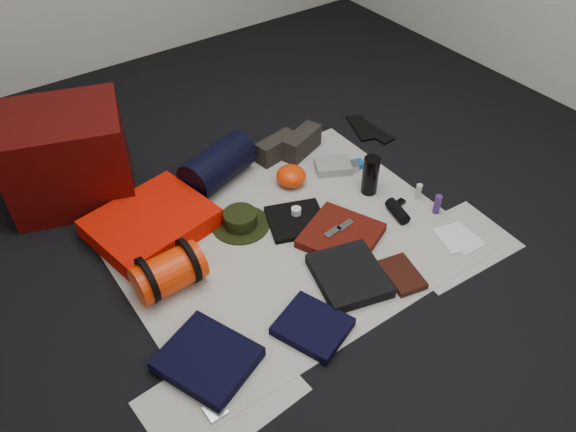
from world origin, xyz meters
TOP-DOWN VIEW (x-y plane):
  - floor at (0.00, 0.00)m, footprint 4.50×4.50m
  - newspaper_mat at (0.00, 0.00)m, footprint 1.60×1.30m
  - newspaper_sheet_front_left at (-0.70, -0.55)m, footprint 0.61×0.44m
  - newspaper_sheet_front_right at (0.65, -0.50)m, footprint 0.60×0.43m
  - red_cabinet at (-0.71, 0.95)m, footprint 0.72×0.66m
  - sleeping_pad at (-0.52, 0.45)m, footprint 0.64×0.56m
  - stuff_sack at (-0.61, 0.06)m, footprint 0.31×0.19m
  - sack_strap_left at (-0.71, 0.06)m, footprint 0.02×0.22m
  - sack_strap_right at (-0.51, 0.06)m, footprint 0.02×0.22m
  - navy_duffel at (-0.04, 0.60)m, footprint 0.46×0.34m
  - boonie_brim at (-0.13, 0.22)m, footprint 0.36×0.36m
  - boonie_crown at (-0.13, 0.22)m, footprint 0.17×0.17m
  - hiking_boot_left at (0.35, 0.60)m, footprint 0.27×0.14m
  - hiking_boot_right at (0.49, 0.55)m, footprint 0.29×0.19m
  - flip_flop_left at (0.99, 0.45)m, footprint 0.12×0.26m
  - flip_flop_right at (0.96, 0.54)m, footprint 0.19×0.30m
  - trousers_navy_a at (-0.67, -0.39)m, footprint 0.42×0.44m
  - trousers_navy_b at (-0.23, -0.51)m, footprint 0.33×0.35m
  - trousers_charcoal at (0.08, -0.38)m, footprint 0.38×0.41m
  - black_tshirt at (0.11, 0.07)m, footprint 0.36×0.35m
  - red_shirt at (0.22, -0.15)m, footprint 0.45×0.45m
  - orange_stuff_sack at (0.27, 0.35)m, footprint 0.20×0.20m
  - first_aid_pouch at (0.54, 0.31)m, footprint 0.24×0.22m
  - water_bottle at (0.58, 0.05)m, footprint 0.11×0.11m
  - speaker at (0.57, -0.18)m, footprint 0.09×0.17m
  - compact_camera at (0.61, 0.26)m, footprint 0.12×0.10m
  - cyan_case at (0.66, 0.26)m, footprint 0.12×0.09m
  - toiletry_purple at (0.75, -0.28)m, footprint 0.04×0.04m
  - toiletry_clear at (0.75, -0.15)m, footprint 0.04×0.04m
  - paperback_book at (0.29, -0.51)m, footprint 0.19×0.25m
  - map_booklet at (0.67, -0.47)m, footprint 0.18×0.22m
  - map_printout at (0.71, -0.50)m, footprint 0.16×0.20m
  - sunglasses at (0.63, -0.13)m, footprint 0.09×0.05m
  - key_cluster at (-0.75, -0.59)m, footprint 0.08×0.08m
  - tape_roll at (0.13, 0.10)m, footprint 0.05×0.05m
  - energy_bar_a at (0.18, -0.13)m, footprint 0.10×0.05m
  - energy_bar_b at (0.26, -0.13)m, footprint 0.10×0.05m

SIDE VIEW (x-z plane):
  - floor at x=0.00m, z-range -0.02..0.00m
  - newspaper_sheet_front_left at x=-0.70m, z-range 0.00..0.00m
  - newspaper_sheet_front_right at x=0.65m, z-range 0.00..0.00m
  - newspaper_mat at x=0.00m, z-range 0.00..0.01m
  - flip_flop_left at x=0.99m, z-range 0.00..0.01m
  - flip_flop_right at x=0.96m, z-range 0.00..0.02m
  - map_printout at x=0.71m, z-range 0.01..0.01m
  - boonie_brim at x=-0.13m, z-range 0.01..0.01m
  - map_booklet at x=0.67m, z-range 0.01..0.02m
  - key_cluster at x=-0.75m, z-range 0.01..0.02m
  - sunglasses at x=0.63m, z-range 0.01..0.03m
  - black_tshirt at x=0.11m, z-range 0.01..0.03m
  - paperback_book at x=0.29m, z-range 0.01..0.04m
  - cyan_case at x=0.66m, z-range 0.01..0.04m
  - compact_camera at x=0.61m, z-range 0.01..0.05m
  - trousers_navy_b at x=-0.23m, z-range 0.01..0.05m
  - red_shirt at x=0.22m, z-range 0.01..0.05m
  - first_aid_pouch at x=0.54m, z-range 0.01..0.06m
  - trousers_charcoal at x=0.08m, z-range 0.01..0.06m
  - trousers_navy_a at x=-0.67m, z-range 0.01..0.06m
  - speaker at x=0.57m, z-range 0.01..0.07m
  - boonie_crown at x=-0.13m, z-range 0.01..0.09m
  - tape_roll at x=0.13m, z-range 0.03..0.07m
  - toiletry_clear at x=0.75m, z-range 0.01..0.10m
  - sleeping_pad at x=-0.52m, z-range 0.01..0.11m
  - energy_bar_a at x=0.18m, z-range 0.05..0.07m
  - energy_bar_b at x=0.26m, z-range 0.05..0.07m
  - toiletry_purple at x=0.75m, z-range 0.01..0.11m
  - orange_stuff_sack at x=0.27m, z-range 0.01..0.11m
  - hiking_boot_left at x=0.35m, z-range 0.01..0.13m
  - hiking_boot_right at x=0.49m, z-range 0.01..0.14m
  - stuff_sack at x=-0.61m, z-range 0.01..0.19m
  - sack_strap_left at x=-0.71m, z-range 0.01..0.22m
  - sack_strap_right at x=-0.51m, z-range 0.01..0.22m
  - navy_duffel at x=-0.04m, z-range 0.01..0.22m
  - water_bottle at x=0.58m, z-range 0.01..0.23m
  - red_cabinet at x=-0.71m, z-range 0.00..0.50m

